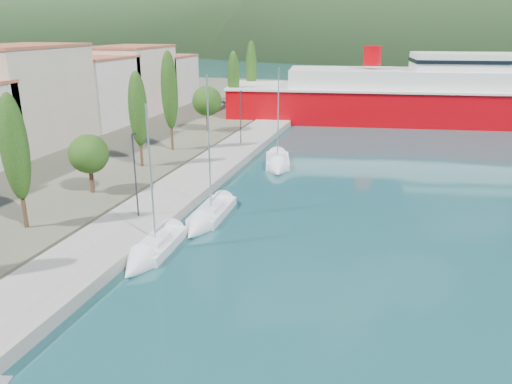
% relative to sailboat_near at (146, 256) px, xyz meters
% --- Properties ---
extents(ground, '(1400.00, 1400.00, 0.00)m').
position_rel_sailboat_near_xyz_m(ground, '(5.75, 110.90, -0.29)').
color(ground, '#19494D').
extents(quay, '(5.00, 88.00, 0.80)m').
position_rel_sailboat_near_xyz_m(quay, '(-3.25, 16.90, 0.11)').
color(quay, gray).
rests_on(quay, ground).
extents(town_buildings, '(9.20, 69.20, 11.30)m').
position_rel_sailboat_near_xyz_m(town_buildings, '(-26.25, 27.81, 5.28)').
color(town_buildings, '#BFB49A').
rests_on(town_buildings, land_strip).
extents(tree_row, '(3.85, 64.13, 10.92)m').
position_rel_sailboat_near_xyz_m(tree_row, '(-9.74, 24.93, 5.52)').
color(tree_row, '#47301E').
rests_on(tree_row, land_strip).
extents(lamp_posts, '(0.15, 47.87, 6.06)m').
position_rel_sailboat_near_xyz_m(lamp_posts, '(-3.25, 5.63, 3.80)').
color(lamp_posts, '#2D2D33').
rests_on(lamp_posts, quay).
extents(sailboat_near, '(2.51, 7.38, 10.47)m').
position_rel_sailboat_near_xyz_m(sailboat_near, '(0.00, 0.00, 0.00)').
color(sailboat_near, silver).
rests_on(sailboat_near, ground).
extents(sailboat_mid, '(2.36, 8.12, 11.60)m').
position_rel_sailboat_near_xyz_m(sailboat_mid, '(1.26, 6.53, -0.00)').
color(sailboat_mid, silver).
rests_on(sailboat_mid, ground).
extents(sailboat_far, '(4.18, 7.85, 11.01)m').
position_rel_sailboat_near_xyz_m(sailboat_far, '(2.92, 22.62, 0.02)').
color(sailboat_far, silver).
rests_on(sailboat_far, ground).
extents(ferry, '(60.01, 20.83, 11.68)m').
position_rel_sailboat_near_xyz_m(ferry, '(18.04, 54.36, 3.27)').
color(ferry, '#AD0108').
rests_on(ferry, ground).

